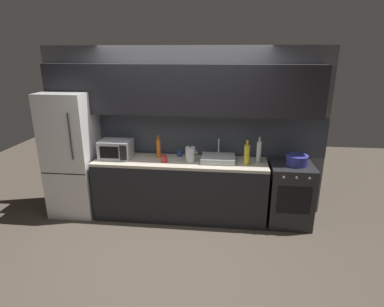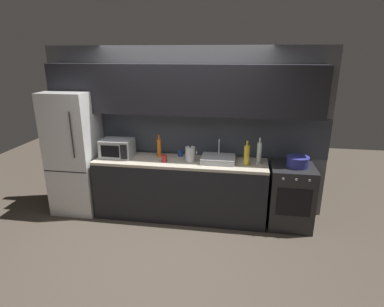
{
  "view_description": "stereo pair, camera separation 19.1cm",
  "coord_description": "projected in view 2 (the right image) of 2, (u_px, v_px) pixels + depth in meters",
  "views": [
    {
      "loc": [
        0.66,
        -3.36,
        2.4
      ],
      "look_at": [
        0.18,
        0.9,
        1.01
      ],
      "focal_mm": 29.3,
      "sensor_mm": 36.0,
      "label": 1
    },
    {
      "loc": [
        0.85,
        -3.33,
        2.4
      ],
      "look_at": [
        0.18,
        0.9,
        1.01
      ],
      "focal_mm": 29.3,
      "sensor_mm": 36.0,
      "label": 2
    }
  ],
  "objects": [
    {
      "name": "mug_red",
      "position": [
        164.0,
        158.0,
        4.5
      ],
      "size": [
        0.08,
        0.08,
        0.1
      ],
      "primitive_type": "cylinder",
      "color": "#A82323",
      "rests_on": "counter_run"
    },
    {
      "name": "cooking_pot",
      "position": [
        298.0,
        162.0,
        4.3
      ],
      "size": [
        0.3,
        0.3,
        0.14
      ],
      "color": "#333899",
      "rests_on": "oven_range"
    },
    {
      "name": "wine_bottle_yellow",
      "position": [
        247.0,
        155.0,
        4.33
      ],
      "size": [
        0.08,
        0.08,
        0.35
      ],
      "color": "gold",
      "rests_on": "counter_run"
    },
    {
      "name": "oven_range",
      "position": [
        290.0,
        196.0,
        4.47
      ],
      "size": [
        0.6,
        0.62,
        0.9
      ],
      "color": "#232326",
      "rests_on": "ground"
    },
    {
      "name": "ground_plane",
      "position": [
        167.0,
        250.0,
        4.0
      ],
      "size": [
        10.0,
        10.0,
        0.0
      ],
      "primitive_type": "plane",
      "color": "#4C4238"
    },
    {
      "name": "refrigerator",
      "position": [
        75.0,
        153.0,
        4.8
      ],
      "size": [
        0.68,
        0.69,
        1.87
      ],
      "color": "white",
      "rests_on": "ground"
    },
    {
      "name": "wine_bottle_clear",
      "position": [
        259.0,
        153.0,
        4.39
      ],
      "size": [
        0.07,
        0.07,
        0.38
      ],
      "color": "silver",
      "rests_on": "counter_run"
    },
    {
      "name": "mug_blue",
      "position": [
        180.0,
        153.0,
        4.74
      ],
      "size": [
        0.07,
        0.07,
        0.09
      ],
      "primitive_type": "cylinder",
      "color": "#234299",
      "rests_on": "counter_run"
    },
    {
      "name": "kettle",
      "position": [
        190.0,
        154.0,
        4.48
      ],
      "size": [
        0.18,
        0.14,
        0.24
      ],
      "color": "#B7BABF",
      "rests_on": "counter_run"
    },
    {
      "name": "microwave",
      "position": [
        117.0,
        148.0,
        4.69
      ],
      "size": [
        0.46,
        0.35,
        0.27
      ],
      "color": "#A8AAAF",
      "rests_on": "counter_run"
    },
    {
      "name": "back_wall",
      "position": [
        183.0,
        113.0,
        4.65
      ],
      "size": [
        4.26,
        0.44,
        2.5
      ],
      "color": "slate",
      "rests_on": "ground"
    },
    {
      "name": "sink_basin",
      "position": [
        218.0,
        159.0,
        4.5
      ],
      "size": [
        0.48,
        0.38,
        0.3
      ],
      "color": "#ADAFB5",
      "rests_on": "counter_run"
    },
    {
      "name": "wine_bottle_orange",
      "position": [
        159.0,
        148.0,
        4.68
      ],
      "size": [
        0.06,
        0.06,
        0.34
      ],
      "color": "orange",
      "rests_on": "counter_run"
    },
    {
      "name": "counter_run",
      "position": [
        180.0,
        189.0,
        4.71
      ],
      "size": [
        2.52,
        0.6,
        0.9
      ],
      "color": "black",
      "rests_on": "ground"
    }
  ]
}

